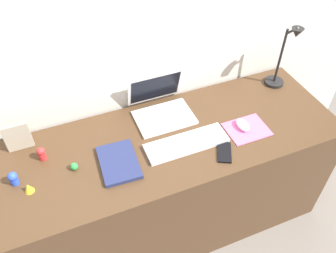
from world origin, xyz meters
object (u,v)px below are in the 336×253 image
at_px(cell_phone, 224,152).
at_px(toy_figurine_green, 74,166).
at_px(keyboard, 187,143).
at_px(desk_lamp, 284,59).
at_px(picture_frame, 18,137).
at_px(toy_figurine_red, 41,153).
at_px(mouse, 243,125).
at_px(notebook_pad, 119,162).
at_px(toy_figurine_blue, 13,178).
at_px(laptop, 160,104).
at_px(toy_figurine_yellow, 28,188).

bearing_deg(cell_phone, toy_figurine_green, -166.95).
relative_size(keyboard, desk_lamp, 1.03).
relative_size(desk_lamp, toy_figurine_green, 10.83).
distance_m(picture_frame, toy_figurine_red, 0.14).
relative_size(keyboard, picture_frame, 2.73).
xyz_separation_m(mouse, desk_lamp, (0.37, 0.23, 0.17)).
relative_size(notebook_pad, toy_figurine_green, 6.53).
bearing_deg(toy_figurine_blue, picture_frame, 77.05).
bearing_deg(mouse, toy_figurine_red, 169.73).
xyz_separation_m(toy_figurine_green, toy_figurine_blue, (-0.26, 0.02, 0.02)).
bearing_deg(toy_figurine_red, notebook_pad, -27.34).
bearing_deg(picture_frame, toy_figurine_blue, -102.95).
height_order(laptop, notebook_pad, laptop).
xyz_separation_m(mouse, toy_figurine_green, (-0.85, 0.06, -0.00)).
height_order(notebook_pad, toy_figurine_blue, toy_figurine_blue).
height_order(notebook_pad, toy_figurine_red, toy_figurine_red).
relative_size(cell_phone, picture_frame, 0.85).
xyz_separation_m(laptop, toy_figurine_yellow, (-0.71, -0.27, -0.03)).
bearing_deg(toy_figurine_yellow, mouse, -0.52).
xyz_separation_m(keyboard, desk_lamp, (0.68, 0.23, 0.18)).
bearing_deg(picture_frame, toy_figurine_red, -51.27).
relative_size(notebook_pad, toy_figurine_yellow, 5.13).
bearing_deg(toy_figurine_red, toy_figurine_green, -43.73).
height_order(desk_lamp, toy_figurine_green, desk_lamp).
height_order(keyboard, cell_phone, keyboard).
bearing_deg(toy_figurine_yellow, picture_frame, 91.02).
distance_m(mouse, toy_figurine_blue, 1.11).
relative_size(toy_figurine_green, toy_figurine_yellow, 0.79).
height_order(notebook_pad, toy_figurine_green, toy_figurine_green).
xyz_separation_m(notebook_pad, toy_figurine_blue, (-0.45, 0.06, 0.03)).
bearing_deg(mouse, keyboard, 179.91).
relative_size(desk_lamp, toy_figurine_blue, 5.67).
height_order(keyboard, toy_figurine_green, toy_figurine_green).
height_order(desk_lamp, toy_figurine_red, desk_lamp).
height_order(toy_figurine_blue, toy_figurine_yellow, toy_figurine_blue).
xyz_separation_m(cell_phone, toy_figurine_green, (-0.68, 0.17, 0.01)).
distance_m(toy_figurine_red, toy_figurine_yellow, 0.19).
relative_size(desk_lamp, picture_frame, 2.65).
bearing_deg(desk_lamp, keyboard, -161.59).
distance_m(toy_figurine_blue, toy_figurine_red, 0.17).
distance_m(desk_lamp, toy_figurine_red, 1.35).
distance_m(picture_frame, toy_figurine_blue, 0.22).
bearing_deg(mouse, notebook_pad, 179.06).
bearing_deg(laptop, keyboard, -83.65).
xyz_separation_m(picture_frame, toy_figurine_green, (0.21, -0.23, -0.06)).
height_order(toy_figurine_green, toy_figurine_red, toy_figurine_red).
xyz_separation_m(desk_lamp, toy_figurine_red, (-1.34, -0.05, -0.15)).
bearing_deg(desk_lamp, toy_figurine_yellow, -171.31).
height_order(toy_figurine_green, toy_figurine_blue, toy_figurine_blue).
bearing_deg(cell_phone, toy_figurine_yellow, -160.76).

